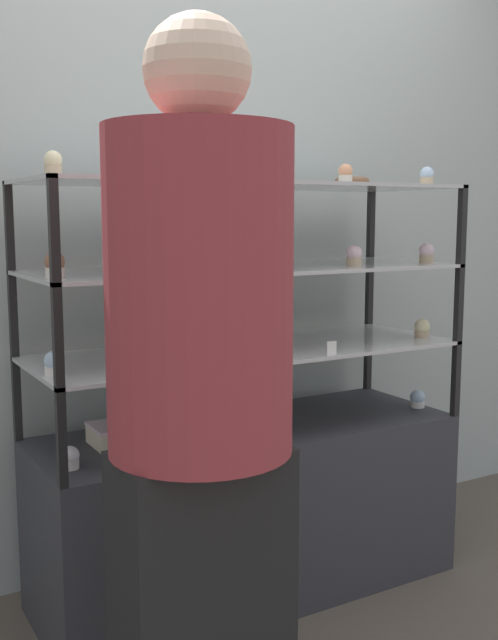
% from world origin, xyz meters
% --- Properties ---
extents(ground_plane, '(20.00, 20.00, 0.00)m').
position_xyz_m(ground_plane, '(0.00, 0.00, 0.00)').
color(ground_plane, brown).
extents(back_wall, '(8.00, 0.05, 2.60)m').
position_xyz_m(back_wall, '(0.00, 0.40, 1.30)').
color(back_wall, '#A8B2AD').
rests_on(back_wall, ground_plane).
extents(display_base, '(1.44, 0.51, 0.58)m').
position_xyz_m(display_base, '(0.00, 0.00, 0.29)').
color(display_base, '#333338').
rests_on(display_base, ground_plane).
extents(display_riser_lower, '(1.44, 0.51, 0.27)m').
position_xyz_m(display_riser_lower, '(0.00, 0.00, 0.83)').
color(display_riser_lower, black).
rests_on(display_riser_lower, display_base).
extents(display_riser_middle, '(1.44, 0.51, 0.27)m').
position_xyz_m(display_riser_middle, '(0.00, 0.00, 1.10)').
color(display_riser_middle, black).
rests_on(display_riser_middle, display_riser_lower).
extents(display_riser_upper, '(1.44, 0.51, 0.27)m').
position_xyz_m(display_riser_upper, '(0.00, 0.00, 1.37)').
color(display_riser_upper, black).
rests_on(display_riser_upper, display_riser_middle).
extents(layer_cake_centerpiece, '(0.16, 0.16, 0.11)m').
position_xyz_m(layer_cake_centerpiece, '(-0.07, 0.02, 0.90)').
color(layer_cake_centerpiece, brown).
rests_on(layer_cake_centerpiece, display_riser_lower).
extents(sheet_cake_frosted, '(0.25, 0.15, 0.07)m').
position_xyz_m(sheet_cake_frosted, '(-0.41, 0.04, 0.61)').
color(sheet_cake_frosted, beige).
rests_on(sheet_cake_frosted, display_base).
extents(cupcake_0, '(0.06, 0.06, 0.07)m').
position_xyz_m(cupcake_0, '(-0.65, -0.10, 0.61)').
color(cupcake_0, white).
rests_on(cupcake_0, display_base).
extents(cupcake_1, '(0.06, 0.06, 0.07)m').
position_xyz_m(cupcake_1, '(0.01, -0.04, 0.61)').
color(cupcake_1, beige).
rests_on(cupcake_1, display_base).
extents(cupcake_2, '(0.06, 0.06, 0.07)m').
position_xyz_m(cupcake_2, '(0.68, -0.09, 0.61)').
color(cupcake_2, white).
rests_on(cupcake_2, display_base).
extents(price_tag_0, '(0.04, 0.00, 0.04)m').
position_xyz_m(price_tag_0, '(-0.23, -0.24, 0.60)').
color(price_tag_0, white).
rests_on(price_tag_0, display_base).
extents(cupcake_3, '(0.06, 0.06, 0.07)m').
position_xyz_m(cupcake_3, '(-0.67, -0.09, 0.88)').
color(cupcake_3, white).
rests_on(cupcake_3, display_riser_lower).
extents(cupcake_4, '(0.06, 0.06, 0.07)m').
position_xyz_m(cupcake_4, '(0.65, -0.12, 0.88)').
color(cupcake_4, '#CCB28C').
rests_on(cupcake_4, display_riser_lower).
extents(price_tag_1, '(0.04, 0.00, 0.04)m').
position_xyz_m(price_tag_1, '(0.16, -0.24, 0.87)').
color(price_tag_1, white).
rests_on(price_tag_1, display_riser_lower).
extents(cupcake_5, '(0.05, 0.05, 0.07)m').
position_xyz_m(cupcake_5, '(-0.67, -0.10, 1.15)').
color(cupcake_5, beige).
rests_on(cupcake_5, display_riser_middle).
extents(cupcake_6, '(0.05, 0.05, 0.07)m').
position_xyz_m(cupcake_6, '(-0.34, -0.11, 1.15)').
color(cupcake_6, beige).
rests_on(cupcake_6, display_riser_middle).
extents(cupcake_7, '(0.05, 0.05, 0.07)m').
position_xyz_m(cupcake_7, '(0.01, -0.08, 1.15)').
color(cupcake_7, beige).
rests_on(cupcake_7, display_riser_middle).
extents(cupcake_8, '(0.05, 0.05, 0.07)m').
position_xyz_m(cupcake_8, '(0.33, -0.13, 1.15)').
color(cupcake_8, '#CCB28C').
rests_on(cupcake_8, display_riser_middle).
extents(cupcake_9, '(0.05, 0.05, 0.07)m').
position_xyz_m(cupcake_9, '(0.67, -0.12, 1.15)').
color(cupcake_9, '#CCB28C').
rests_on(cupcake_9, display_riser_middle).
extents(price_tag_2, '(0.04, 0.00, 0.04)m').
position_xyz_m(price_tag_2, '(-0.30, -0.24, 1.14)').
color(price_tag_2, white).
rests_on(price_tag_2, display_riser_middle).
extents(cupcake_10, '(0.05, 0.05, 0.07)m').
position_xyz_m(cupcake_10, '(-0.66, -0.11, 1.42)').
color(cupcake_10, '#CCB28C').
rests_on(cupcake_10, display_riser_upper).
extents(cupcake_11, '(0.05, 0.05, 0.07)m').
position_xyz_m(cupcake_11, '(-0.33, -0.04, 1.42)').
color(cupcake_11, '#CCB28C').
rests_on(cupcake_11, display_riser_upper).
extents(cupcake_12, '(0.05, 0.05, 0.07)m').
position_xyz_m(cupcake_12, '(0.01, -0.05, 1.42)').
color(cupcake_12, white).
rests_on(cupcake_12, display_riser_upper).
extents(cupcake_13, '(0.05, 0.05, 0.07)m').
position_xyz_m(cupcake_13, '(0.32, -0.08, 1.42)').
color(cupcake_13, beige).
rests_on(cupcake_13, display_riser_upper).
extents(cupcake_14, '(0.05, 0.05, 0.07)m').
position_xyz_m(cupcake_14, '(0.66, -0.11, 1.42)').
color(cupcake_14, '#CCB28C').
rests_on(cupcake_14, display_riser_upper).
extents(price_tag_3, '(0.04, 0.00, 0.04)m').
position_xyz_m(price_tag_3, '(-0.34, -0.24, 1.41)').
color(price_tag_3, white).
rests_on(price_tag_3, display_riser_upper).
extents(donut_glazed, '(0.13, 0.13, 0.03)m').
position_xyz_m(donut_glazed, '(0.46, 0.06, 1.40)').
color(donut_glazed, brown).
rests_on(donut_glazed, display_riser_upper).
extents(customer_figure, '(0.39, 0.39, 1.69)m').
position_xyz_m(customer_figure, '(-0.54, -0.72, 0.90)').
color(customer_figure, black).
rests_on(customer_figure, ground_plane).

